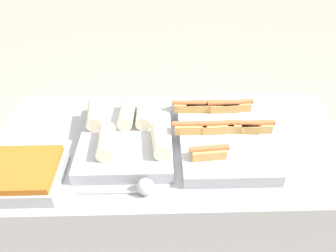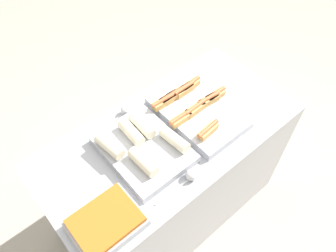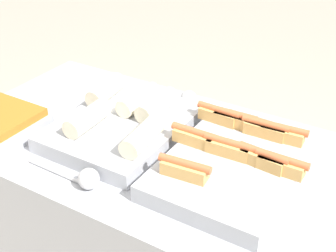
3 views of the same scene
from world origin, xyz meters
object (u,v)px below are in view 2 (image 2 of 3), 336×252
object	(u,v)px
tray_hotdogs	(196,110)
tray_side_front	(106,223)
serving_spoon_near	(190,176)
serving_spoon_far	(124,112)
tray_wraps	(142,147)

from	to	relation	value
tray_hotdogs	tray_side_front	bearing A→B (deg)	-163.47
serving_spoon_near	serving_spoon_far	world-z (taller)	same
tray_side_front	serving_spoon_far	xyz separation A→B (m)	(0.43, 0.47, -0.01)
tray_hotdogs	tray_wraps	distance (m)	0.38
tray_side_front	serving_spoon_far	world-z (taller)	tray_side_front
tray_wraps	tray_side_front	distance (m)	0.41
tray_wraps	tray_hotdogs	bearing A→B (deg)	1.31
tray_wraps	serving_spoon_near	distance (m)	0.28
tray_wraps	tray_side_front	world-z (taller)	tray_wraps
tray_wraps	serving_spoon_far	world-z (taller)	tray_wraps
tray_hotdogs	tray_side_front	size ratio (longest dim) A/B	1.72
tray_wraps	serving_spoon_far	distance (m)	0.27
tray_hotdogs	serving_spoon_near	world-z (taller)	tray_hotdogs
serving_spoon_far	serving_spoon_near	bearing A→B (deg)	-90.27
tray_wraps	tray_side_front	size ratio (longest dim) A/B	1.54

